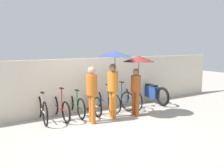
% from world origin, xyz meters
% --- Properties ---
extents(ground_plane, '(30.00, 30.00, 0.00)m').
position_xyz_m(ground_plane, '(0.00, 0.00, 0.00)').
color(ground_plane, '#9E998E').
extents(back_wall, '(12.38, 0.12, 1.81)m').
position_xyz_m(back_wall, '(0.00, 1.96, 0.90)').
color(back_wall, beige).
rests_on(back_wall, ground).
extents(parked_bicycle_0, '(0.44, 1.69, 1.04)m').
position_xyz_m(parked_bicycle_0, '(-1.66, 1.52, 0.37)').
color(parked_bicycle_0, black).
rests_on(parked_bicycle_0, ground).
extents(parked_bicycle_1, '(0.44, 1.71, 1.03)m').
position_xyz_m(parked_bicycle_1, '(-1.10, 1.50, 0.35)').
color(parked_bicycle_1, black).
rests_on(parked_bicycle_1, ground).
extents(parked_bicycle_2, '(0.44, 1.74, 1.00)m').
position_xyz_m(parked_bicycle_2, '(-0.55, 1.59, 0.36)').
color(parked_bicycle_2, black).
rests_on(parked_bicycle_2, ground).
extents(parked_bicycle_3, '(0.44, 1.70, 1.01)m').
position_xyz_m(parked_bicycle_3, '(0.00, 1.49, 0.35)').
color(parked_bicycle_3, black).
rests_on(parked_bicycle_3, ground).
extents(parked_bicycle_4, '(0.44, 1.75, 1.11)m').
position_xyz_m(parked_bicycle_4, '(0.55, 1.58, 0.37)').
color(parked_bicycle_4, black).
rests_on(parked_bicycle_4, ground).
extents(parked_bicycle_5, '(0.44, 1.66, 1.02)m').
position_xyz_m(parked_bicycle_5, '(1.10, 1.56, 0.37)').
color(parked_bicycle_5, black).
rests_on(parked_bicycle_5, ground).
extents(parked_bicycle_6, '(0.52, 1.72, 1.01)m').
position_xyz_m(parked_bicycle_6, '(1.66, 1.53, 0.36)').
color(parked_bicycle_6, black).
rests_on(parked_bicycle_6, ground).
extents(pedestrian_leading, '(0.32, 0.32, 1.65)m').
position_xyz_m(pedestrian_leading, '(-0.48, 0.57, 0.96)').
color(pedestrian_leading, '#B25619').
rests_on(pedestrian_leading, ground).
extents(pedestrian_center, '(0.99, 0.99, 2.09)m').
position_xyz_m(pedestrian_center, '(0.28, 0.57, 1.64)').
color(pedestrian_center, '#C66B1E').
rests_on(pedestrian_center, ground).
extents(pedestrian_trailing, '(0.98, 0.98, 1.93)m').
position_xyz_m(pedestrian_trailing, '(1.06, 0.41, 1.51)').
color(pedestrian_trailing, '#9E4C1E').
rests_on(pedestrian_trailing, ground).
extents(motorcycle, '(0.58, 2.06, 0.93)m').
position_xyz_m(motorcycle, '(2.73, 1.62, 0.41)').
color(motorcycle, black).
rests_on(motorcycle, ground).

